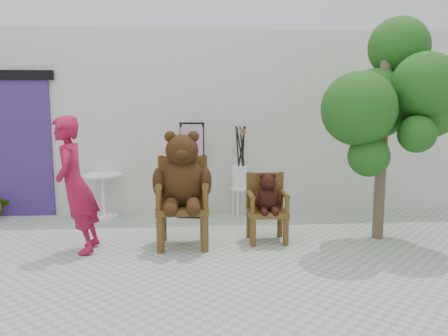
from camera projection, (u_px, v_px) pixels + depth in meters
name	position (u px, v px, depth m)	size (l,w,h in m)	color
ground_plane	(207.00, 269.00, 4.80)	(60.00, 60.00, 0.00)	#9EA594
back_wall	(200.00, 122.00, 7.64)	(9.00, 1.00, 3.00)	beige
doorway	(13.00, 144.00, 6.96)	(1.40, 0.11, 2.33)	#3B236B
chair_big	(182.00, 183.00, 5.48)	(0.73, 0.77, 1.47)	#472D0F
chair_small	(267.00, 200.00, 5.72)	(0.51, 0.49, 0.91)	#472D0F
person	(75.00, 185.00, 5.24)	(0.60, 0.40, 1.66)	maroon
cafe_table	(103.00, 190.00, 6.94)	(0.60, 0.60, 0.70)	white
display_stand	(192.00, 180.00, 7.02)	(0.51, 0.43, 1.51)	black
stool_bucket	(240.00, 176.00, 7.07)	(0.32, 0.32, 1.45)	white
tree	(395.00, 96.00, 5.54)	(1.82, 1.50, 2.94)	#433728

